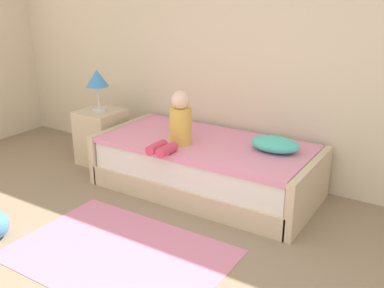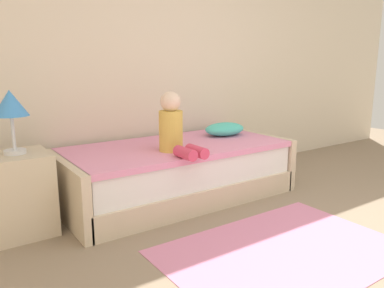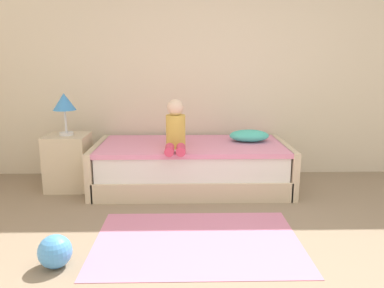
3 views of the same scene
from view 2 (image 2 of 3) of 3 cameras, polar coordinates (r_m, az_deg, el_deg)
name	(u,v)px [view 2 (image 2 of 3)]	position (r m, az deg, el deg)	size (l,w,h in m)	color
wall_rear	(188,41)	(4.19, -0.66, 15.11)	(7.20, 0.10, 2.90)	beige
bed	(177,171)	(3.53, -2.31, -4.12)	(2.11, 1.00, 0.50)	beige
nightstand	(19,194)	(3.05, -24.44, -6.82)	(0.44, 0.44, 0.60)	beige
table_lamp	(10,106)	(2.92, -25.54, 5.10)	(0.24, 0.24, 0.45)	silver
child_figure	(174,128)	(3.15, -2.73, 2.45)	(0.20, 0.51, 0.50)	gold
pillow	(225,129)	(3.91, 4.90, 2.24)	(0.44, 0.30, 0.13)	#4CCCBC
area_rug	(284,251)	(2.70, 13.57, -15.32)	(1.60, 1.10, 0.01)	pink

